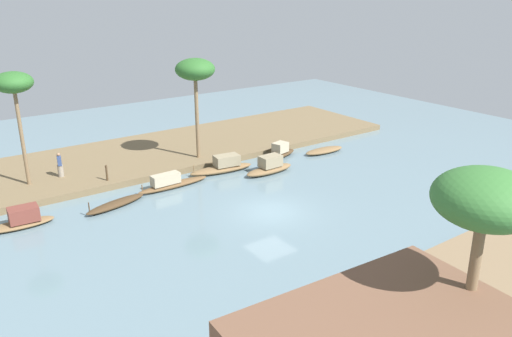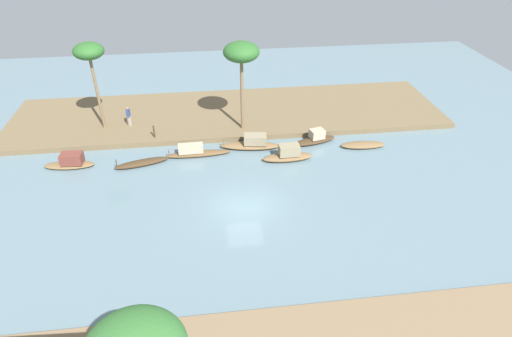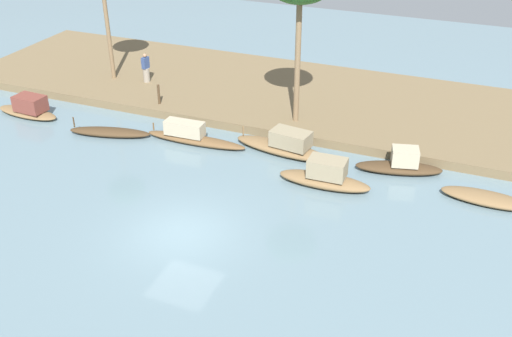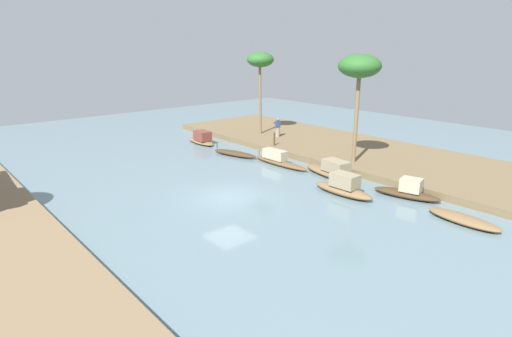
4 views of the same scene
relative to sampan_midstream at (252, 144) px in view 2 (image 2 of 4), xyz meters
The scene contains 13 objects.
river_water 7.85m from the sampan_midstream, 79.57° to the left, with size 68.07×68.07×0.00m, color slate.
riverbank_left 6.57m from the sampan_midstream, 77.53° to the right, with size 39.84×10.29×0.46m, color brown.
sampan_midstream is the anchor object (origin of this frame).
sampan_downstream_large 3.44m from the sampan_midstream, 140.16° to the left, with size 4.06×1.29×1.33m.
sampan_with_red_awning 9.27m from the sampan_midstream, behind, with size 3.77×1.37×0.42m.
sampan_open_hull 5.42m from the sampan_midstream, behind, with size 4.01×1.99×1.21m.
sampan_with_tall_canopy 14.22m from the sampan_midstream, ahead, with size 3.86×1.41×1.18m.
sampan_near_left_bank 4.66m from the sampan_midstream, ahead, with size 5.25×1.03×1.10m.
sampan_upstream_small 8.94m from the sampan_midstream, ahead, with size 4.26×1.90×0.91m.
person_on_near_bank 11.38m from the sampan_midstream, 24.38° to the right, with size 0.44×0.49×1.72m.
mooring_post 8.28m from the sampan_midstream, 14.60° to the right, with size 0.14×0.14×1.09m, color #4C3823.
palm_tree_left_near 7.26m from the sampan_midstream, 81.01° to the right, with size 2.93×2.93×7.58m.
palm_tree_left_far 14.85m from the sampan_midstream, 19.57° to the right, with size 2.45×2.45×7.50m.
Camera 2 is at (2.13, 23.12, 18.04)m, focal length 30.33 mm.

